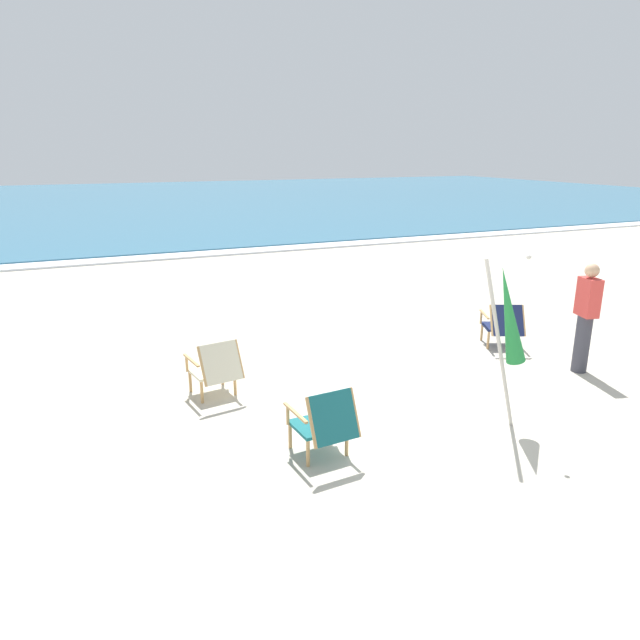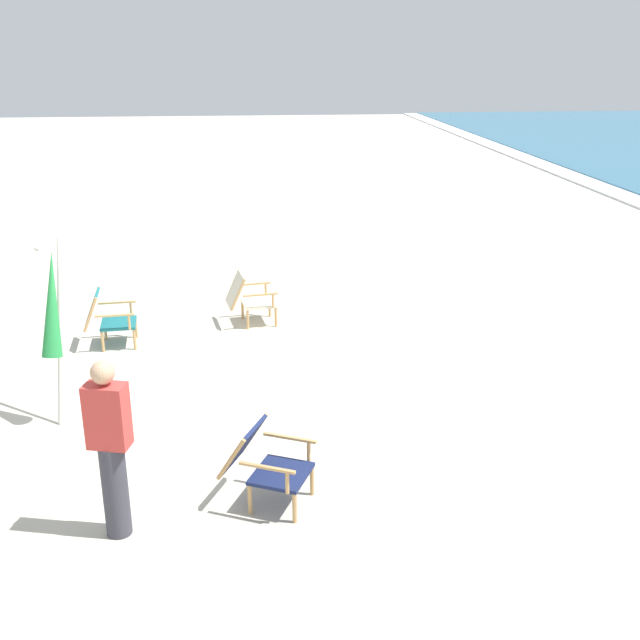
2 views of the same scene
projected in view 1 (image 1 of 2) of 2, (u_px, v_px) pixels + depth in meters
name	position (u px, v px, depth m)	size (l,w,h in m)	color
ground_plane	(430.00, 406.00, 7.34)	(80.00, 80.00, 0.00)	#B7AF9E
sea	(141.00, 201.00, 35.93)	(80.00, 40.00, 0.10)	#2D6684
surf_band	(214.00, 253.00, 18.06)	(80.00, 1.10, 0.06)	white
beach_chair_far_center	(503.00, 324.00, 9.37)	(0.84, 0.94, 0.77)	#19234C
beach_chair_mid_center	(216.00, 367.00, 7.49)	(0.68, 0.80, 0.80)	beige
beach_chair_back_right	(325.00, 422.00, 5.99)	(0.64, 0.75, 0.81)	#196066
umbrella_furled_green	(509.00, 317.00, 6.45)	(0.62, 0.33, 2.07)	#B7B2A8
person_near_chairs	(586.00, 317.00, 8.27)	(0.28, 0.38, 1.63)	#383842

